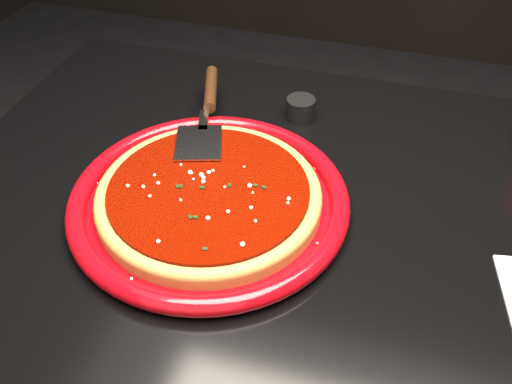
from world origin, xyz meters
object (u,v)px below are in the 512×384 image
pizza_server (206,112)px  ramekin (301,109)px  table (316,368)px  plate (209,200)px

pizza_server → ramekin: size_ratio=5.96×
pizza_server → ramekin: bearing=17.5°
pizza_server → ramekin: (0.13, 0.09, -0.03)m
table → pizza_server: 0.51m
plate → pizza_server: size_ratio=1.36×
plate → ramekin: size_ratio=8.07×
table → pizza_server: bearing=149.5°
pizza_server → table: bearing=-48.2°
plate → pizza_server: bearing=110.7°
plate → pizza_server: pizza_server is taller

